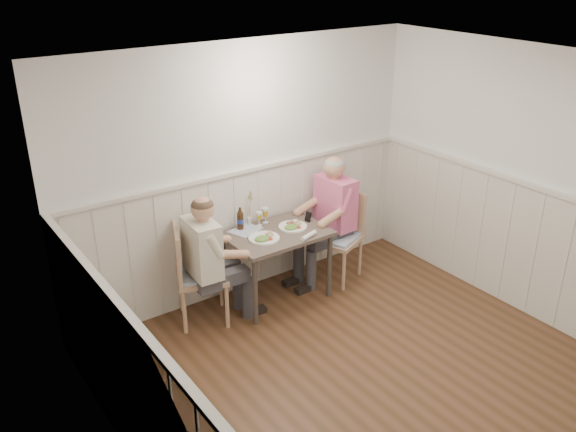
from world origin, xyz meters
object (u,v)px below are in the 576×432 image
object	(u,v)px
dining_table	(277,241)
chair_left	(195,271)
chair_right	(340,233)
man_in_pink	(332,226)
diner_cream	(208,272)
beer_bottle	(240,220)
grass_vase	(249,209)

from	to	relation	value
dining_table	chair_left	bearing A→B (deg)	173.85
chair_right	dining_table	bearing A→B (deg)	178.87
man_in_pink	diner_cream	xyz separation A→B (m)	(-1.57, -0.08, -0.02)
chair_right	beer_bottle	size ratio (longest dim) A/B	4.03
dining_table	chair_left	world-z (taller)	chair_left
man_in_pink	beer_bottle	xyz separation A→B (m)	(-1.02, 0.22, 0.27)
dining_table	man_in_pink	size ratio (longest dim) A/B	0.72
chair_left	dining_table	bearing A→B (deg)	-6.15
chair_left	beer_bottle	xyz separation A→B (m)	(0.62, 0.17, 0.32)
man_in_pink	beer_bottle	distance (m)	1.07
man_in_pink	diner_cream	distance (m)	1.57
diner_cream	beer_bottle	world-z (taller)	diner_cream
chair_right	man_in_pink	xyz separation A→B (m)	(-0.06, 0.07, 0.07)
chair_right	diner_cream	size ratio (longest dim) A/B	0.71
man_in_pink	diner_cream	size ratio (longest dim) A/B	1.04
chair_left	diner_cream	size ratio (longest dim) A/B	0.74
dining_table	diner_cream	world-z (taller)	diner_cream
dining_table	chair_right	distance (m)	0.83
chair_left	man_in_pink	bearing A→B (deg)	-1.50
beer_bottle	diner_cream	bearing A→B (deg)	-151.66
dining_table	man_in_pink	bearing A→B (deg)	3.88
dining_table	beer_bottle	distance (m)	0.42
man_in_pink	grass_vase	size ratio (longest dim) A/B	3.65
dining_table	chair_right	xyz separation A→B (m)	(0.82, -0.02, -0.13)
dining_table	chair_right	size ratio (longest dim) A/B	1.04
dining_table	grass_vase	world-z (taller)	grass_vase
chair_left	man_in_pink	world-z (taller)	man_in_pink
chair_right	man_in_pink	size ratio (longest dim) A/B	0.69
chair_left	grass_vase	world-z (taller)	grass_vase
dining_table	beer_bottle	size ratio (longest dim) A/B	4.21
beer_bottle	grass_vase	bearing A→B (deg)	18.43
man_in_pink	beer_bottle	size ratio (longest dim) A/B	5.87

